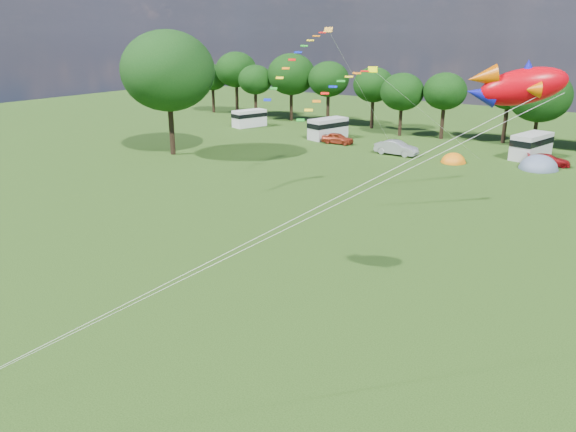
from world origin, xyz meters
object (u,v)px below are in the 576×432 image
Objects in this scene: car_b at (396,148)px; campervan_a at (249,118)px; tent_orange at (453,162)px; fish_kite at (516,86)px; big_tree at (168,71)px; car_a at (338,138)px; campervan_c at (531,145)px; car_c at (548,160)px; tent_greyblue at (538,169)px; campervan_b at (328,128)px.

campervan_a is (-25.22, 5.24, 0.48)m from car_b.
fish_kite is at bearing -68.12° from tent_orange.
big_tree is 3.34× the size of car_a.
big_tree is at bearing 136.45° from car_a.
campervan_c reaches higher than tent_orange.
campervan_a is at bearing 68.60° from car_c.
big_tree is at bearing -152.27° from tent_orange.
car_c is (14.92, 4.08, -0.18)m from car_b.
tent_orange is 0.68× the size of tent_greyblue.
campervan_a is (-16.71, 3.57, 0.61)m from car_a.
big_tree reaches higher than tent_orange.
big_tree is 2.27× the size of campervan_c.
fish_kite is at bearing -157.16° from campervan_c.
tent_orange is (15.03, -1.69, -0.64)m from car_a.
campervan_b is (-26.18, -0.19, 0.77)m from car_c.
big_tree is 39.70m from campervan_c.
car_b is 0.86× the size of campervan_a.
campervan_b is at bearing 109.02° from campervan_c.
big_tree is at bearing -149.96° from campervan_a.
campervan_a is at bearing 71.21° from car_a.
tent_greyblue is at bearing 25.14° from big_tree.
tent_greyblue reaches higher than car_a.
campervan_b is (-11.27, 3.89, 0.59)m from car_b.
car_c is 2.06m from tent_greyblue.
campervan_a is at bearing 115.50° from fish_kite.
car_c is 0.78× the size of campervan_a.
car_b is at bearing -85.78° from campervan_a.
campervan_a reaches higher than tent_orange.
big_tree is 31.67m from tent_orange.
campervan_c is at bearing 76.96° from fish_kite.
car_b is 15.46m from car_c.
big_tree is 3.29× the size of car_c.
tent_greyblue is (25.69, -1.72, -1.36)m from campervan_b.
car_b reaches higher than car_c.
fish_kite is (13.66, -34.01, 11.20)m from tent_orange.
car_c is 26.20m from campervan_b.
campervan_a is at bearing 104.49° from campervan_c.
car_a is 1.01× the size of fish_kite.
car_b reaches higher than car_a.
tent_orange is at bearing -87.78° from campervan_b.
car_a is 17.10m from campervan_a.
car_c is 39.91m from fish_kite.
car_b is 0.76× the size of campervan_c.
big_tree is 39.46m from tent_greyblue.
tent_greyblue is (22.94, 0.50, -0.64)m from car_a.
campervan_b is at bearing 106.03° from fish_kite.
fish_kite is at bearing -125.71° from campervan_b.
car_a is 0.98× the size of car_c.
car_b is (20.36, 14.15, -8.23)m from big_tree.
fish_kite reaches higher than car_a.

